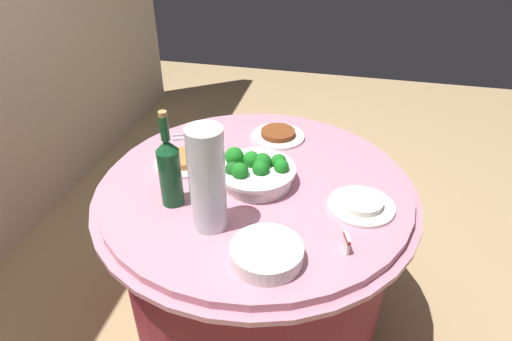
{
  "coord_description": "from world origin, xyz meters",
  "views": [
    {
      "loc": [
        -1.28,
        -0.29,
        1.66
      ],
      "look_at": [
        0.0,
        0.0,
        0.79
      ],
      "focal_mm": 31.55,
      "sensor_mm": 36.0,
      "label": 1
    }
  ],
  "objects": [
    {
      "name": "label_placard_front",
      "position": [
        -0.28,
        -0.33,
        0.77
      ],
      "size": [
        0.05,
        0.02,
        0.05
      ],
      "color": "white",
      "rests_on": "buffet_table"
    },
    {
      "name": "broccoli_bowl",
      "position": [
        -0.0,
        0.0,
        0.79
      ],
      "size": [
        0.28,
        0.28,
        0.12
      ],
      "color": "white",
      "rests_on": "buffet_table"
    },
    {
      "name": "wine_bottle",
      "position": [
        -0.17,
        0.24,
        0.87
      ],
      "size": [
        0.07,
        0.07,
        0.34
      ],
      "color": "#134824",
      "rests_on": "buffet_table"
    },
    {
      "name": "ground_plane",
      "position": [
        0.0,
        0.0,
        0.0
      ],
      "size": [
        6.0,
        6.0,
        0.0
      ],
      "primitive_type": "plane",
      "color": "tan"
    },
    {
      "name": "buffet_table",
      "position": [
        0.0,
        0.0,
        0.38
      ],
      "size": [
        1.16,
        1.16,
        0.74
      ],
      "color": "maroon",
      "rests_on": "ground_plane"
    },
    {
      "name": "decorative_fruit_vase",
      "position": [
        -0.26,
        0.09,
        0.9
      ],
      "size": [
        0.11,
        0.11,
        0.34
      ],
      "color": "silver",
      "rests_on": "buffet_table"
    },
    {
      "name": "food_plate_peanuts",
      "position": [
        0.06,
        0.3,
        0.75
      ],
      "size": [
        0.22,
        0.22,
        0.03
      ],
      "color": "white",
      "rests_on": "buffet_table"
    },
    {
      "name": "food_plate_rice",
      "position": [
        -0.07,
        -0.37,
        0.75
      ],
      "size": [
        0.22,
        0.22,
        0.03
      ],
      "color": "white",
      "rests_on": "buffet_table"
    },
    {
      "name": "plate_stack",
      "position": [
        -0.37,
        -0.12,
        0.77
      ],
      "size": [
        0.21,
        0.21,
        0.05
      ],
      "color": "white",
      "rests_on": "buffet_table"
    },
    {
      "name": "serving_tongs",
      "position": [
        0.27,
        0.33,
        0.74
      ],
      "size": [
        0.11,
        0.16,
        0.01
      ],
      "color": "silver",
      "rests_on": "buffet_table"
    },
    {
      "name": "food_plate_stir_fry",
      "position": [
        0.34,
        -0.02,
        0.75
      ],
      "size": [
        0.22,
        0.22,
        0.03
      ],
      "color": "white",
      "rests_on": "buffet_table"
    }
  ]
}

